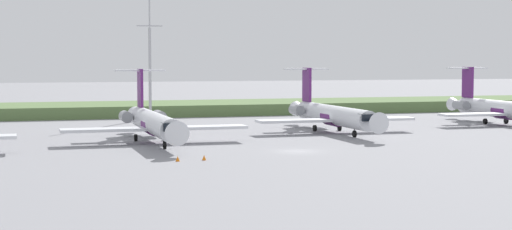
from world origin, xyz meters
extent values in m
plane|color=gray|center=(0.00, 30.00, 0.00)|extent=(500.00, 500.00, 0.00)
cube|color=#597542|center=(0.00, 65.39, 1.05)|extent=(320.00, 20.00, 2.10)
cylinder|color=silver|center=(-13.93, 13.92, 2.45)|extent=(2.70, 24.00, 2.70)
cone|color=silver|center=(-13.93, 0.42, 2.45)|extent=(2.70, 3.00, 2.70)
cone|color=silver|center=(-13.93, 27.92, 2.45)|extent=(2.29, 4.00, 2.29)
cube|color=black|center=(-13.93, 2.32, 2.92)|extent=(2.03, 1.80, 0.90)
cylinder|color=#591E66|center=(-13.93, 13.92, 2.30)|extent=(2.76, 3.60, 2.76)
cube|color=silver|center=(-19.84, 12.92, 1.84)|extent=(11.00, 3.20, 0.36)
cube|color=silver|center=(-8.03, 12.92, 1.84)|extent=(11.00, 3.20, 0.36)
cube|color=#591E66|center=(-13.93, 24.92, 6.40)|extent=(0.36, 3.20, 5.20)
cube|color=silver|center=(-13.93, 25.22, 8.80)|extent=(6.80, 1.80, 0.24)
cylinder|color=gray|center=(-16.18, 23.12, 2.65)|extent=(1.50, 3.40, 1.50)
cylinder|color=gray|center=(-11.68, 23.12, 2.65)|extent=(1.50, 3.40, 1.50)
cylinder|color=gray|center=(-13.93, 6.48, 1.00)|extent=(0.20, 0.20, 0.65)
cylinder|color=black|center=(-13.93, 6.48, 0.45)|extent=(0.30, 0.90, 0.90)
cylinder|color=black|center=(-15.83, 16.32, 0.45)|extent=(0.35, 0.90, 0.90)
cylinder|color=black|center=(-12.03, 16.32, 0.45)|extent=(0.35, 0.90, 0.90)
cylinder|color=silver|center=(12.68, 20.83, 2.45)|extent=(2.70, 24.00, 2.70)
cone|color=silver|center=(12.68, 7.33, 2.45)|extent=(2.70, 3.00, 2.70)
cone|color=silver|center=(12.68, 34.83, 2.45)|extent=(2.29, 4.00, 2.29)
cube|color=black|center=(12.68, 9.23, 2.92)|extent=(2.03, 1.80, 0.90)
cylinder|color=#591E66|center=(12.68, 20.83, 2.30)|extent=(2.76, 3.60, 2.76)
cube|color=silver|center=(6.78, 19.83, 1.84)|extent=(11.00, 3.20, 0.36)
cube|color=silver|center=(18.59, 19.83, 1.84)|extent=(11.00, 3.20, 0.36)
cube|color=#591E66|center=(12.68, 31.83, 6.40)|extent=(0.36, 3.20, 5.20)
cube|color=silver|center=(12.68, 32.13, 8.80)|extent=(6.80, 1.80, 0.24)
cylinder|color=gray|center=(10.43, 30.03, 2.65)|extent=(1.50, 3.40, 1.50)
cylinder|color=gray|center=(14.93, 30.03, 2.65)|extent=(1.50, 3.40, 1.50)
cylinder|color=gray|center=(12.68, 13.39, 1.00)|extent=(0.20, 0.20, 0.65)
cylinder|color=black|center=(12.68, 13.39, 0.45)|extent=(0.30, 0.90, 0.90)
cylinder|color=black|center=(10.78, 23.23, 0.45)|extent=(0.35, 0.90, 0.90)
cylinder|color=black|center=(14.58, 23.23, 0.45)|extent=(0.35, 0.90, 0.90)
cylinder|color=silver|center=(43.18, 25.20, 2.45)|extent=(2.70, 24.00, 2.70)
cone|color=silver|center=(43.18, 39.20, 2.45)|extent=(2.30, 4.00, 2.29)
cylinder|color=#591E66|center=(43.18, 25.20, 2.30)|extent=(2.76, 3.60, 2.76)
cube|color=silver|center=(37.28, 24.20, 1.84)|extent=(11.00, 3.20, 0.36)
cube|color=#591E66|center=(43.18, 36.20, 6.40)|extent=(0.36, 3.20, 5.20)
cube|color=silver|center=(43.18, 36.50, 8.80)|extent=(6.80, 1.80, 0.24)
cylinder|color=gray|center=(40.93, 34.40, 2.65)|extent=(1.50, 3.40, 1.50)
cylinder|color=gray|center=(45.43, 34.40, 2.65)|extent=(1.50, 3.40, 1.50)
cylinder|color=black|center=(41.28, 27.60, 0.45)|extent=(0.35, 0.90, 0.90)
cylinder|color=black|center=(45.08, 27.60, 0.45)|extent=(0.35, 0.90, 0.90)
cylinder|color=#B2B2B7|center=(-7.90, 53.95, 7.79)|extent=(0.50, 0.50, 15.58)
cylinder|color=#B2B2B7|center=(-7.90, 53.95, 19.78)|extent=(0.28, 0.28, 8.39)
cube|color=#B2B2B7|center=(-7.90, 53.95, 15.98)|extent=(4.40, 0.20, 0.20)
cone|color=orange|center=(-14.69, -5.13, 0.28)|extent=(0.44, 0.44, 0.55)
cone|color=orange|center=(-11.91, -4.98, 0.28)|extent=(0.44, 0.44, 0.55)
camera|label=1|loc=(-30.55, -86.56, 10.40)|focal=57.64mm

